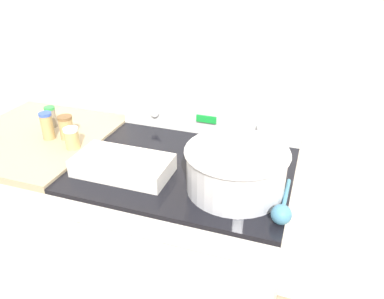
# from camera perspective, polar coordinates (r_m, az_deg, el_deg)

# --- Properties ---
(kitchen_wall) EXTENTS (8.00, 0.05, 2.50)m
(kitchen_wall) POSITION_cam_1_polar(r_m,az_deg,el_deg) (1.64, 3.31, 13.12)
(kitchen_wall) COLOR beige
(kitchen_wall) RESTS_ON ground_plane
(stove_range) EXTENTS (0.81, 0.67, 0.95)m
(stove_range) POSITION_cam_1_polar(r_m,az_deg,el_deg) (1.73, -0.83, -15.78)
(stove_range) COLOR silver
(stove_range) RESTS_ON ground_plane
(control_panel) EXTENTS (0.81, 0.07, 0.14)m
(control_panel) POSITION_cam_1_polar(r_m,az_deg,el_deg) (1.66, 2.51, 4.84)
(control_panel) COLOR silver
(control_panel) RESTS_ON stove_range
(side_counter) EXTENTS (0.60, 0.64, 0.96)m
(side_counter) POSITION_cam_1_polar(r_m,az_deg,el_deg) (2.03, -20.35, -10.13)
(side_counter) COLOR silver
(side_counter) RESTS_ON ground_plane
(mixing_bowl) EXTENTS (0.35, 0.35, 0.15)m
(mixing_bowl) POSITION_cam_1_polar(r_m,az_deg,el_deg) (1.27, 6.73, -2.72)
(mixing_bowl) COLOR silver
(mixing_bowl) RESTS_ON stove_range
(casserole_dish) EXTENTS (0.35, 0.18, 0.07)m
(casserole_dish) POSITION_cam_1_polar(r_m,az_deg,el_deg) (1.40, -10.48, -2.23)
(casserole_dish) COLOR silver
(casserole_dish) RESTS_ON stove_range
(ladle) EXTENTS (0.06, 0.27, 0.06)m
(ladle) POSITION_cam_1_polar(r_m,az_deg,el_deg) (1.19, 13.55, -9.23)
(ladle) COLOR teal
(ladle) RESTS_ON stove_range
(spice_jar_white_cap) EXTENTS (0.06, 0.06, 0.09)m
(spice_jar_white_cap) POSITION_cam_1_polar(r_m,az_deg,el_deg) (1.59, -17.83, 1.68)
(spice_jar_white_cap) COLOR tan
(spice_jar_white_cap) RESTS_ON side_counter
(spice_jar_brown_cap) EXTENTS (0.06, 0.06, 0.10)m
(spice_jar_brown_cap) POSITION_cam_1_polar(r_m,az_deg,el_deg) (1.68, -18.61, 3.25)
(spice_jar_brown_cap) COLOR tan
(spice_jar_brown_cap) RESTS_ON side_counter
(spice_jar_blue_cap) EXTENTS (0.05, 0.05, 0.12)m
(spice_jar_blue_cap) POSITION_cam_1_polar(r_m,az_deg,el_deg) (1.70, -21.21, 3.41)
(spice_jar_blue_cap) COLOR tan
(spice_jar_blue_cap) RESTS_ON side_counter
(spice_jar_green_cap) EXTENTS (0.05, 0.05, 0.10)m
(spice_jar_green_cap) POSITION_cam_1_polar(r_m,az_deg,el_deg) (1.82, -20.72, 4.70)
(spice_jar_green_cap) COLOR gray
(spice_jar_green_cap) RESTS_ON side_counter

